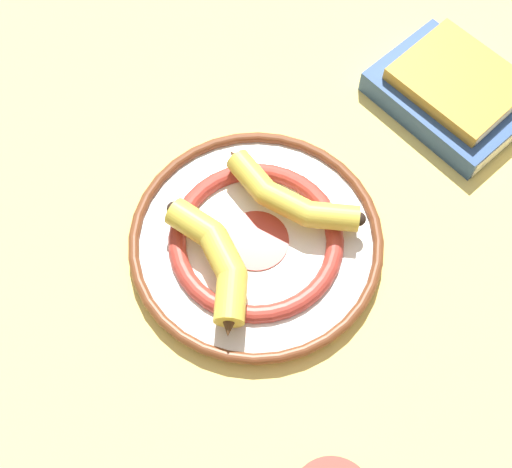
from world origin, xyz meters
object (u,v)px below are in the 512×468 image
object	(u,v)px
decorative_bowl	(256,241)
book_stack	(453,93)
banana_b	(217,260)
banana_a	(287,197)

from	to	relation	value
decorative_bowl	book_stack	bearing A→B (deg)	152.72
decorative_bowl	book_stack	xyz separation A→B (m)	(-0.31, 0.16, 0.01)
decorative_bowl	banana_b	world-z (taller)	banana_b
decorative_bowl	banana_a	bearing A→B (deg)	162.75
banana_b	book_stack	size ratio (longest dim) A/B	0.61
decorative_bowl	banana_b	xyz separation A→B (m)	(0.06, -0.03, 0.03)
banana_a	banana_b	bearing A→B (deg)	-104.68
decorative_bowl	banana_a	size ratio (longest dim) A/B	1.60
banana_b	book_stack	world-z (taller)	banana_b
banana_b	book_stack	bearing A→B (deg)	-76.36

